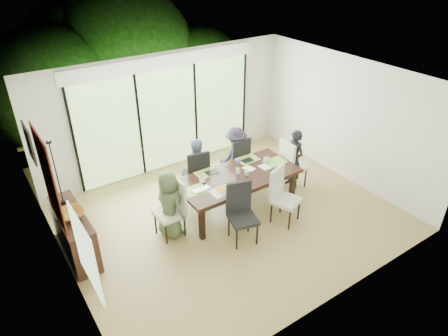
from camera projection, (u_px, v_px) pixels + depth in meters
floor at (231, 218)px, 7.79m from camera, size 6.00×5.00×0.01m
ceiling at (233, 83)px, 6.43m from camera, size 6.00×5.00×0.01m
wall_back at (167, 112)px, 8.91m from camera, size 6.00×0.02×2.70m
wall_front at (340, 231)px, 5.31m from camera, size 6.00×0.02×2.70m
wall_left at (58, 214)px, 5.65m from camera, size 0.02×5.00×2.70m
wall_right at (346, 119)px, 8.57m from camera, size 0.02×5.00×2.70m
glass_doors at (169, 119)px, 8.95m from camera, size 4.20×0.02×2.30m
blinds_header at (164, 62)px, 8.29m from camera, size 4.40×0.06×0.28m
mullion_a at (74, 143)px, 7.93m from camera, size 0.05×0.04×2.30m
mullion_b at (140, 127)px, 8.61m from camera, size 0.05×0.04×2.30m
mullion_c at (196, 113)px, 9.28m from camera, size 0.05×0.04×2.30m
mullion_d at (244, 101)px, 9.96m from camera, size 0.05×0.04×2.30m
side_window at (86, 253)px, 4.73m from camera, size 0.02×0.90×1.00m
deck at (155, 152)px, 10.25m from camera, size 6.00×1.80×0.10m
rail_top at (140, 120)px, 10.52m from camera, size 6.00×0.08×0.06m
foliage_left at (53, 90)px, 9.91m from camera, size 3.20×3.20×3.20m
foliage_mid at (125, 58)px, 11.23m from camera, size 4.00×4.00×4.00m
foliage_right at (196, 73)px, 11.80m from camera, size 2.80×2.80×2.80m
foliage_far at (83, 64)px, 11.33m from camera, size 3.60×3.60×3.60m
table_top at (237, 177)px, 7.72m from camera, size 2.43×1.11×0.06m
table_apron at (237, 181)px, 7.76m from camera, size 2.23×0.91×0.10m
table_leg_fl at (202, 223)px, 7.08m from camera, size 0.09×0.09×0.70m
table_leg_fr at (292, 186)px, 8.12m from camera, size 0.09×0.09×0.70m
table_leg_bl at (179, 200)px, 7.69m from camera, size 0.09×0.09×0.70m
table_leg_br at (266, 168)px, 8.74m from camera, size 0.09×0.09×0.70m
chair_left_end at (169, 210)px, 7.08m from camera, size 0.49×0.49×1.11m
chair_right_end at (294, 163)px, 8.53m from camera, size 0.49×0.49×1.11m
chair_far_left at (195, 172)px, 8.19m from camera, size 0.55×0.55×1.11m
chair_far_right at (235, 159)px, 8.68m from camera, size 0.47×0.47×1.11m
chair_near_left at (243, 215)px, 6.94m from camera, size 0.56×0.56×1.11m
chair_near_right at (286, 197)px, 7.42m from camera, size 0.60×0.60×1.11m
person_left_end at (169, 205)px, 7.04m from camera, size 0.51×0.68×1.31m
person_right_end at (294, 159)px, 8.47m from camera, size 0.39×0.61×1.31m
person_far_left at (196, 169)px, 8.13m from camera, size 0.66×0.47×1.31m
person_far_right at (236, 156)px, 8.62m from camera, size 0.63×0.41×1.31m
placemat_left at (195, 190)px, 7.24m from camera, size 0.45×0.32×0.01m
placemat_right at (275, 162)px, 8.16m from camera, size 0.45×0.32×0.01m
placemat_far_l at (207, 173)px, 7.77m from camera, size 0.45×0.32×0.01m
placemat_far_r at (248, 159)px, 8.25m from camera, size 0.45×0.32×0.01m
placemat_paper at (223, 191)px, 7.22m from camera, size 0.45×0.32×0.01m
tablet_far_l at (212, 172)px, 7.78m from camera, size 0.26×0.18×0.01m
tablet_far_r at (247, 160)px, 8.19m from camera, size 0.24×0.17×0.01m
papers at (267, 166)px, 8.01m from camera, size 0.30×0.22×0.00m
platter_base at (223, 190)px, 7.21m from camera, size 0.26×0.26×0.02m
platter_snacks at (223, 189)px, 7.20m from camera, size 0.20×0.20×0.01m
vase at (238, 171)px, 7.73m from camera, size 0.08×0.08×0.12m
hyacinth_stems at (238, 165)px, 7.67m from camera, size 0.04×0.04×0.16m
hyacinth_blooms at (238, 161)px, 7.62m from camera, size 0.11×0.11×0.11m
laptop at (203, 191)px, 7.21m from camera, size 0.35×0.24×0.03m
cup_a at (202, 180)px, 7.45m from camera, size 0.18×0.18×0.10m
cup_b at (247, 173)px, 7.68m from camera, size 0.14×0.14×0.09m
cup_c at (266, 160)px, 8.14m from camera, size 0.18×0.18×0.10m
book at (246, 170)px, 7.85m from camera, size 0.22×0.26×0.02m
sideboard at (74, 233)px, 6.74m from camera, size 0.41×1.46×0.82m
bowl at (71, 214)px, 6.43m from camera, size 0.44×0.44×0.11m
candlestick_base at (64, 202)px, 6.77m from camera, size 0.09×0.09×0.04m
candlestick_shaft at (56, 173)px, 6.48m from camera, size 0.02×0.02×1.14m
candlestick_pan at (49, 142)px, 6.20m from camera, size 0.09×0.09×0.03m
candle at (48, 139)px, 6.17m from camera, size 0.03×0.03×0.09m
tapestry at (49, 180)px, 5.78m from camera, size 0.02×1.00×1.50m
art_frame at (29, 143)px, 6.68m from camera, size 0.03×0.55×0.65m
art_canvas at (30, 143)px, 6.69m from camera, size 0.01×0.45×0.55m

